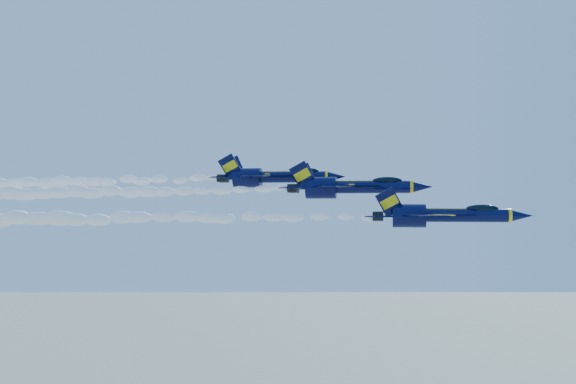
# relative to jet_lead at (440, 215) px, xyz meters

# --- Properties ---
(jet_lead) EXTENTS (17.09, 14.02, 6.35)m
(jet_lead) POSITION_rel_jet_lead_xyz_m (0.00, 0.00, 0.00)
(jet_lead) COLOR black
(smoke_trail_jet_lead) EXTENTS (54.41, 2.18, 1.96)m
(smoke_trail_jet_lead) POSITION_rel_jet_lead_xyz_m (-34.51, 0.00, -0.46)
(smoke_trail_jet_lead) COLOR white
(jet_second) EXTENTS (18.56, 15.23, 6.90)m
(jet_second) POSITION_rel_jet_lead_xyz_m (-10.60, 8.91, 3.51)
(jet_second) COLOR black
(smoke_trail_jet_second) EXTENTS (54.41, 2.37, 2.13)m
(smoke_trail_jet_second) POSITION_rel_jet_lead_xyz_m (-45.74, 8.91, 3.03)
(smoke_trail_jet_second) COLOR white
(jet_third) EXTENTS (18.41, 15.10, 6.84)m
(jet_third) POSITION_rel_jet_lead_xyz_m (-21.93, 14.40, 5.21)
(jet_third) COLOR black
(smoke_trail_jet_third) EXTENTS (54.41, 2.35, 2.11)m
(smoke_trail_jet_third) POSITION_rel_jet_lead_xyz_m (-57.01, 14.40, 4.73)
(smoke_trail_jet_third) COLOR white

